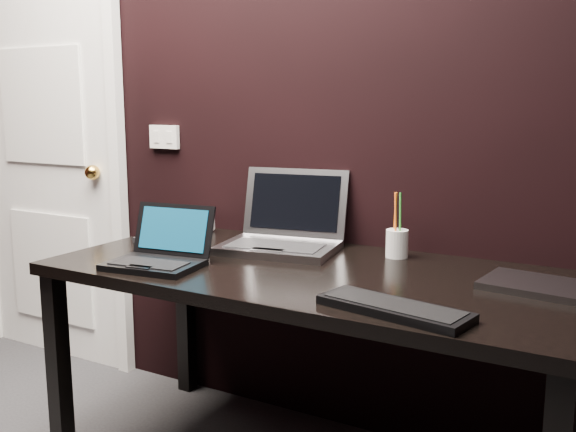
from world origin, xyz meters
The scene contains 11 objects.
wall_back centered at (0.00, 1.80, 1.30)m, with size 4.00×4.00×0.00m, color black.
door centered at (-1.35, 1.78, 1.04)m, with size 0.99×0.10×2.14m.
wall_switch centered at (-0.62, 1.79, 1.12)m, with size 0.15×0.02×0.10m.
desk centered at (0.30, 1.40, 0.66)m, with size 1.70×0.80×0.74m.
netbook centered at (-0.15, 1.19, 0.78)m, with size 0.32×0.30×0.19m.
silver_laptop centered at (0.08, 1.60, 0.79)m, with size 0.46×0.43×0.28m.
ext_keyboard centered at (0.69, 1.11, 0.75)m, with size 0.41×0.20×0.03m.
closed_laptop centered at (0.98, 1.51, 0.75)m, with size 0.32×0.25×0.02m.
desk_phone centered at (-0.38, 1.66, 0.78)m, with size 0.20×0.19×0.10m.
mobile_phone centered at (-0.43, 1.43, 0.78)m, with size 0.06×0.06×0.10m.
pen_cup centered at (0.49, 1.68, 0.79)m, with size 0.08×0.08×0.23m.
Camera 1 is at (1.22, -0.38, 1.26)m, focal length 40.00 mm.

